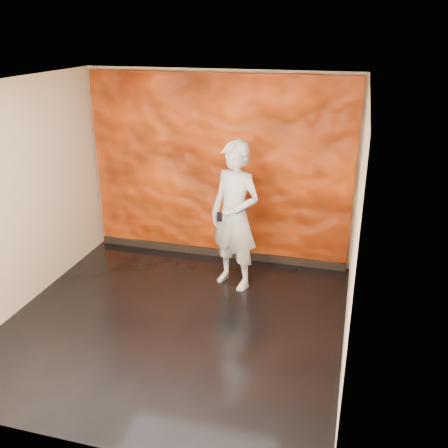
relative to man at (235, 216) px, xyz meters
The scene contains 5 objects.
room 1.27m from the man, 112.57° to the right, with size 4.02×4.02×2.81m.
feature_wall 1.03m from the man, 118.95° to the left, with size 3.90×0.06×2.75m, color #F44F0F.
baseboard 1.32m from the man, 120.15° to the left, with size 3.90×0.04×0.12m, color black.
man is the anchor object (origin of this frame).
phone 0.30m from the man, 119.37° to the right, with size 0.07×0.01×0.13m, color black.
Camera 1 is at (1.93, -4.85, 3.37)m, focal length 40.00 mm.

